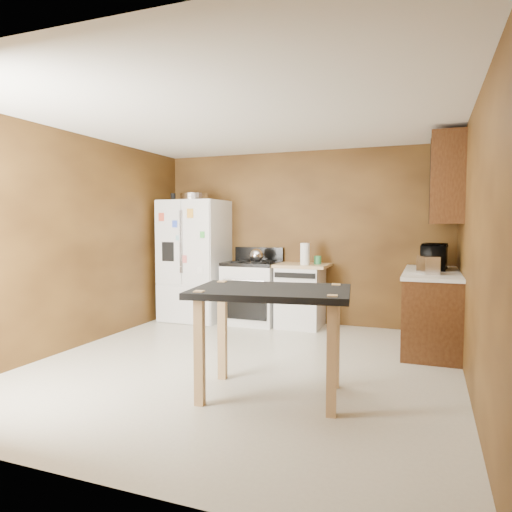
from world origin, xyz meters
The scene contains 18 objects.
floor centered at (0.00, 0.00, 0.00)m, with size 4.50×4.50×0.00m, color beige.
ceiling centered at (0.00, 0.00, 2.50)m, with size 4.50×4.50×0.00m, color white.
wall_back centered at (0.00, 2.25, 1.25)m, with size 4.20×4.20×0.00m, color brown.
wall_front centered at (0.00, -2.25, 1.25)m, with size 4.20×4.20×0.00m, color brown.
wall_left centered at (-2.10, 0.00, 1.25)m, with size 4.50×4.50×0.00m, color brown.
wall_right centered at (2.10, 0.00, 1.25)m, with size 4.50×4.50×0.00m, color brown.
roasting_pan centered at (-1.53, 1.85, 1.85)m, with size 0.41×0.41×0.10m, color silver.
pen_cup centered at (-1.88, 1.81, 1.86)m, with size 0.07×0.07×0.11m, color black.
kettle centered at (-0.56, 1.88, 1.00)m, with size 0.20×0.20×0.20m, color silver.
paper_towel centered at (0.17, 1.83, 1.04)m, with size 0.13×0.13×0.30m, color white.
green_canister centered at (0.31, 2.01, 0.95)m, with size 0.10×0.10×0.11m, color #3B9A57.
toaster centered at (1.75, 1.12, 1.00)m, with size 0.16×0.27×0.20m, color silver.
microwave centered at (1.82, 1.67, 1.04)m, with size 0.51×0.34×0.28m, color black.
refrigerator centered at (-1.55, 1.86, 0.90)m, with size 0.90×0.80×1.80m.
gas_range centered at (-0.64, 1.92, 0.46)m, with size 0.76×0.68×1.10m.
dishwasher centered at (0.08, 1.95, 0.45)m, with size 0.78×0.63×0.89m.
right_cabinets centered at (1.84, 1.48, 0.91)m, with size 0.63×1.58×2.45m.
island centered at (0.53, -0.66, 0.78)m, with size 1.40×1.04×0.92m.
Camera 1 is at (1.75, -4.22, 1.45)m, focal length 32.00 mm.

